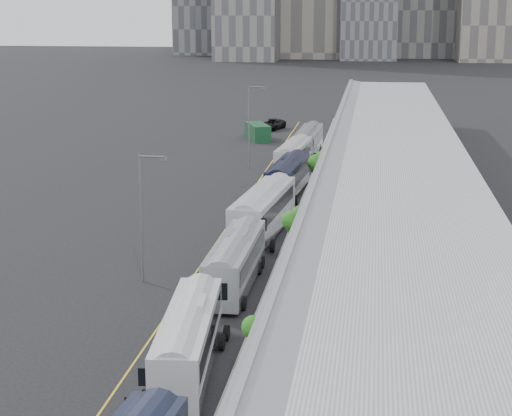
% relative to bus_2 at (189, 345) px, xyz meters
% --- Properties ---
extents(sidewalk, '(10.00, 170.00, 0.12)m').
position_rel_bus_2_xyz_m(sidewalk, '(7.27, 21.47, -1.43)').
color(sidewalk, gray).
rests_on(sidewalk, ground).
extents(lane_line, '(0.12, 160.00, 0.02)m').
position_rel_bus_2_xyz_m(lane_line, '(-3.23, 21.47, -1.48)').
color(lane_line, gold).
rests_on(lane_line, ground).
extents(depot, '(12.45, 160.40, 7.20)m').
position_rel_bus_2_xyz_m(depot, '(11.26, 21.47, 2.02)').
color(depot, gray).
rests_on(depot, ground).
extents(bus_2, '(3.51, 12.29, 3.54)m').
position_rel_bus_2_xyz_m(bus_2, '(0.00, 0.00, 0.00)').
color(bus_2, '#BDBEC0').
rests_on(bus_2, ground).
extents(bus_3, '(2.76, 12.33, 3.60)m').
position_rel_bus_2_xyz_m(bus_3, '(0.18, 14.17, 0.02)').
color(bus_3, gray).
rests_on(bus_3, ground).
extents(bus_4, '(4.07, 14.16, 4.08)m').
position_rel_bus_2_xyz_m(bus_4, '(0.27, 28.17, 0.23)').
color(bus_4, '#B6B9C2').
rests_on(bus_4, ground).
extents(bus_5, '(3.50, 12.81, 3.70)m').
position_rel_bus_2_xyz_m(bus_5, '(0.69, 44.38, 0.07)').
color(bus_5, black).
rests_on(bus_5, ground).
extents(bus_6, '(3.44, 12.44, 3.59)m').
position_rel_bus_2_xyz_m(bus_6, '(0.07, 57.05, 0.02)').
color(bus_6, silver).
rests_on(bus_6, ground).
extents(bus_7, '(2.94, 12.49, 3.63)m').
position_rel_bus_2_xyz_m(bus_7, '(0.86, 69.22, 0.04)').
color(bus_7, slate).
rests_on(bus_7, ground).
extents(tree_1, '(1.58, 1.58, 4.26)m').
position_rel_bus_2_xyz_m(tree_1, '(4.28, -1.96, 1.92)').
color(tree_1, black).
rests_on(tree_1, ground).
extents(tree_2, '(1.91, 1.91, 4.73)m').
position_rel_bus_2_xyz_m(tree_2, '(4.11, 18.63, 2.25)').
color(tree_2, black).
rests_on(tree_2, ground).
extents(tree_3, '(2.35, 2.35, 4.12)m').
position_rel_bus_2_xyz_m(tree_3, '(3.89, 47.15, 1.44)').
color(tree_3, black).
rests_on(tree_3, ground).
extents(street_lamp_near, '(2.04, 0.22, 9.07)m').
position_rel_bus_2_xyz_m(street_lamp_near, '(-6.33, 14.52, 3.73)').
color(street_lamp_near, '#59595E').
rests_on(street_lamp_near, ground).
extents(street_lamp_far, '(2.04, 0.22, 9.84)m').
position_rel_bus_2_xyz_m(street_lamp_far, '(-5.26, 58.41, 4.13)').
color(street_lamp_far, '#59595E').
rests_on(street_lamp_far, ground).
extents(shipping_container, '(4.69, 7.06, 2.31)m').
position_rel_bus_2_xyz_m(shipping_container, '(-7.48, 80.96, -0.34)').
color(shipping_container, '#11381F').
rests_on(shipping_container, ground).
extents(suv, '(4.30, 6.49, 1.66)m').
position_rel_bus_2_xyz_m(suv, '(-6.71, 91.82, -0.67)').
color(suv, black).
rests_on(suv, ground).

